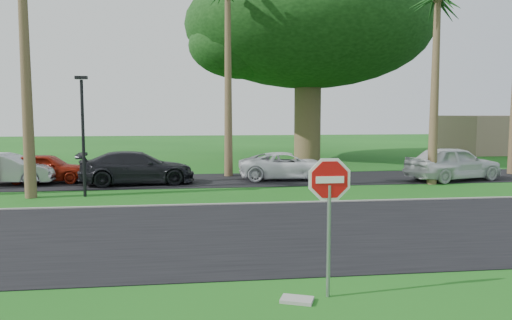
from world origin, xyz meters
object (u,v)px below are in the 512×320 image
object	(u,v)px
car_silver	(7,170)
car_dark	(137,168)
car_minivan	(287,166)
car_pickup	(453,164)
car_red	(46,168)
stop_sign_near	(329,198)

from	to	relation	value
car_silver	car_dark	world-z (taller)	car_dark
car_minivan	car_silver	bearing A→B (deg)	92.99
car_dark	car_pickup	distance (m)	14.92
car_red	car_pickup	world-z (taller)	car_pickup
car_minivan	car_pickup	distance (m)	7.95
car_dark	car_pickup	size ratio (longest dim) A/B	1.07
stop_sign_near	car_minivan	world-z (taller)	stop_sign_near
car_dark	car_red	bearing A→B (deg)	70.26
stop_sign_near	car_red	world-z (taller)	stop_sign_near
stop_sign_near	car_dark	bearing A→B (deg)	108.27
stop_sign_near	car_red	xyz separation A→B (m)	(-9.09, 15.70, -1.09)
car_pickup	car_silver	bearing A→B (deg)	71.89
car_dark	car_pickup	world-z (taller)	car_pickup
car_pickup	stop_sign_near	bearing A→B (deg)	129.32
car_red	car_minivan	size ratio (longest dim) A/B	0.85
car_silver	car_pickup	bearing A→B (deg)	-91.17
car_red	car_minivan	world-z (taller)	car_red
car_dark	car_pickup	xyz separation A→B (m)	(14.90, -0.61, 0.07)
stop_sign_near	car_pickup	bearing A→B (deg)	54.29
stop_sign_near	car_dark	distance (m)	15.44
car_dark	car_minivan	distance (m)	7.11
car_silver	car_dark	xyz separation A→B (m)	(5.77, -0.52, 0.04)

